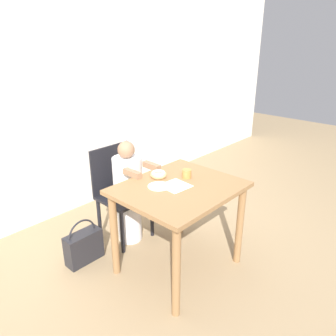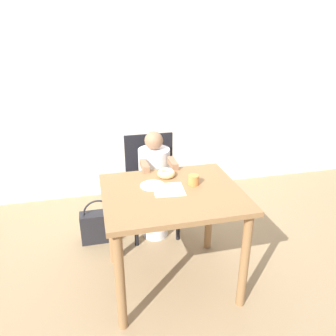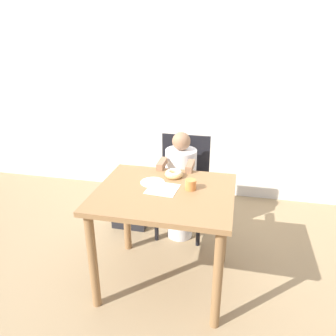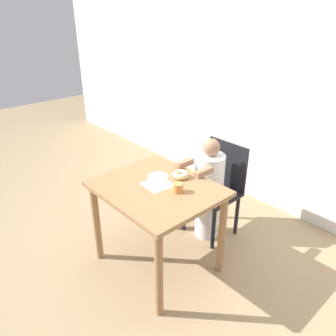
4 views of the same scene
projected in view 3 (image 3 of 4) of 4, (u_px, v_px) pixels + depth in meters
ground_plane at (165, 280)px, 2.50m from camera, size 12.00×12.00×0.00m
wall_back at (198, 84)px, 3.43m from camera, size 8.00×0.05×2.50m
dining_table at (164, 208)px, 2.25m from camera, size 0.93×0.78×0.76m
chair at (182, 184)px, 2.98m from camera, size 0.44×0.41×0.90m
child_figure at (180, 188)px, 2.87m from camera, size 0.28×0.43×0.99m
donut at (174, 174)px, 2.41m from camera, size 0.13×0.13×0.05m
napkin at (163, 189)px, 2.23m from camera, size 0.22×0.22×0.00m
handbag at (129, 213)px, 3.13m from camera, size 0.32×0.14×0.41m
cup at (191, 185)px, 2.22m from camera, size 0.08×0.08×0.07m
plate at (153, 182)px, 2.33m from camera, size 0.17×0.17×0.01m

